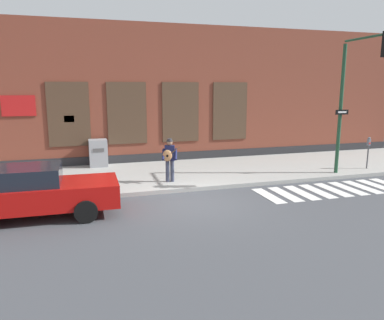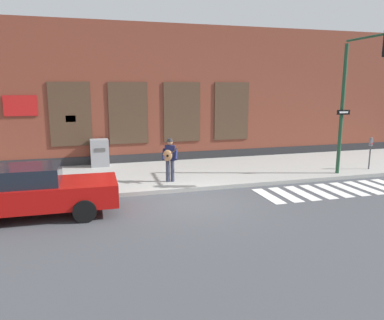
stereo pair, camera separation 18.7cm
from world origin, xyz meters
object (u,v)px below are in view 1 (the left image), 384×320
(traffic_light, at_px, (358,83))
(utility_box, at_px, (98,153))
(red_car, at_px, (36,192))
(busker, at_px, (169,157))
(parking_meter, at_px, (368,148))

(traffic_light, distance_m, utility_box, 11.44)
(red_car, distance_m, busker, 5.16)
(busker, relative_size, traffic_light, 0.31)
(parking_meter, bearing_deg, traffic_light, -147.15)
(busker, distance_m, utility_box, 4.52)
(parking_meter, bearing_deg, red_car, -171.23)
(busker, xyz_separation_m, utility_box, (-2.48, 3.77, -0.34))
(red_car, xyz_separation_m, utility_box, (2.10, 6.11, 0.01))
(busker, relative_size, parking_meter, 1.18)
(busker, distance_m, traffic_light, 7.86)
(traffic_light, bearing_deg, utility_box, 151.53)
(red_car, xyz_separation_m, parking_meter, (13.69, 2.11, 0.33))
(traffic_light, distance_m, parking_meter, 3.64)
(traffic_light, bearing_deg, red_car, -175.78)
(utility_box, bearing_deg, parking_meter, -19.04)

